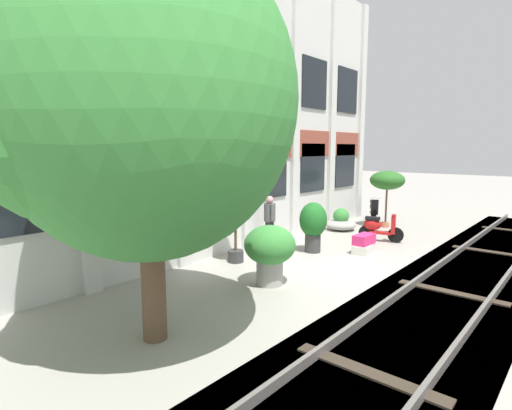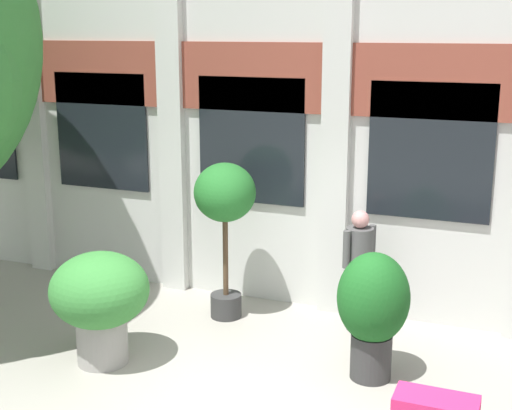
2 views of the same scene
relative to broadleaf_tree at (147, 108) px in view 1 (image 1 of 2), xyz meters
name	(u,v)px [view 1 (image 1 of 2)]	position (x,y,z in m)	size (l,w,h in m)	color
ground_plane	(331,267)	(5.12, -0.14, -3.51)	(80.00, 80.00, 0.00)	#9E998E
apartment_facade	(239,101)	(5.12, 2.96, 0.77)	(14.60, 0.64, 8.61)	silver
rail_tracks	(451,299)	(5.12, -2.95, -3.64)	(22.24, 2.80, 0.43)	#423F3A
broadleaf_tree	(147,108)	(0.00, 0.00, 0.00)	(4.56, 4.34, 5.95)	brown
potted_plant_wide_bowl	(341,222)	(9.34, 1.90, -3.22)	(1.08, 1.08, 0.80)	gray
potted_plant_fluted_column	(270,249)	(3.12, 0.22, -2.72)	(1.12, 1.12, 1.30)	gray
potted_plant_stone_basin	(313,223)	(6.05, 0.99, -2.67)	(0.78, 0.78, 1.43)	#333333
potted_plant_terracotta_small	(387,181)	(10.90, 0.88, -1.77)	(1.26, 1.26, 2.11)	#B76647
potted_plant_low_pan	(235,204)	(3.88, 1.96, -1.97)	(0.79, 0.79, 2.07)	#333333
potted_plant_square_trough	(364,244)	(6.90, -0.17, -3.25)	(0.87, 0.52, 0.53)	beige
scooter_near_curb	(379,228)	(8.56, 0.12, -3.07)	(0.63, 1.35, 0.98)	black
scooter_second_parked	(373,209)	(12.15, 1.93, -3.07)	(1.24, 0.80, 0.98)	black
resident_by_doorway	(270,220)	(5.59, 2.20, -2.67)	(0.34, 0.46, 1.56)	#282833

